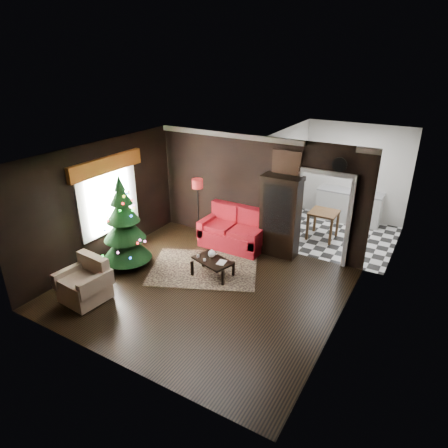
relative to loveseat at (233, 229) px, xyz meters
The scene contains 26 objects.
floor 2.15m from the loveseat, 78.96° to the right, with size 5.50×5.50×0.00m, color black.
ceiling 3.11m from the loveseat, 78.96° to the right, with size 5.50×5.50×0.00m, color white.
wall_back 1.08m from the loveseat, 48.37° to the left, with size 5.50×5.50×0.00m, color black.
wall_front 4.66m from the loveseat, 84.98° to the right, with size 5.50×5.50×0.00m, color black.
wall_left 3.25m from the loveseat, 138.90° to the right, with size 5.50×5.50×0.00m, color black.
wall_right 3.86m from the loveseat, 33.06° to the right, with size 5.50×5.50×0.00m, color black.
doorway 2.22m from the loveseat, 12.09° to the left, with size 1.10×0.10×2.10m, color silver, non-canonical shape.
left_window 3.11m from the loveseat, 141.31° to the right, with size 0.05×1.60×1.40m, color white.
valance 3.40m from the loveseat, 140.32° to the right, with size 0.12×2.10×0.35m, color brown.
kitchen_floor 2.91m from the loveseat, 42.88° to the left, with size 3.00×3.00×0.00m, color white.
kitchen_window 4.17m from the loveseat, 58.30° to the left, with size 0.70×0.06×0.70m, color white.
rug 1.42m from the loveseat, 91.28° to the right, with size 2.40×1.74×0.01m, color #503243.
loveseat is the anchor object (origin of this frame).
curio_cabinet 1.25m from the loveseat, 10.83° to the left, with size 0.90×0.45×1.90m, color black, non-canonical shape.
floor_lamp 1.00m from the loveseat, 167.86° to the right, with size 0.30×0.30×1.75m, color black, non-canonical shape.
christmas_tree 2.72m from the loveseat, 128.10° to the right, with size 1.13×1.13×2.15m, color black, non-canonical shape.
armchair 3.84m from the loveseat, 111.08° to the right, with size 0.83×0.83×0.85m, color tan, non-canonical shape.
coffee_table 1.55m from the loveseat, 78.23° to the right, with size 0.87×0.52×0.39m, color black, non-canonical shape.
teapot 1.41m from the loveseat, 80.71° to the right, with size 0.19×0.19×0.18m, color white, non-canonical shape.
cup_a 1.63m from the loveseat, 83.56° to the right, with size 0.06×0.06×0.05m, color silver.
cup_b 1.55m from the loveseat, 91.33° to the right, with size 0.06×0.06×0.05m, color silver.
book 1.59m from the loveseat, 73.01° to the right, with size 0.17×0.02×0.23m, color tan.
wall_clock 3.04m from the loveseat, ahead, with size 0.32×0.32×0.06m, color white.
painting 2.13m from the loveseat, 19.40° to the left, with size 0.62×0.05×0.52m, color #BE8644.
kitchen_counter 3.79m from the loveseat, 56.31° to the left, with size 1.80×0.60×0.90m, color silver.
kitchen_table 2.45m from the loveseat, 42.51° to the left, with size 0.70×0.70×0.75m, color brown, non-canonical shape.
Camera 1 is at (3.91, -5.79, 4.56)m, focal length 31.27 mm.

